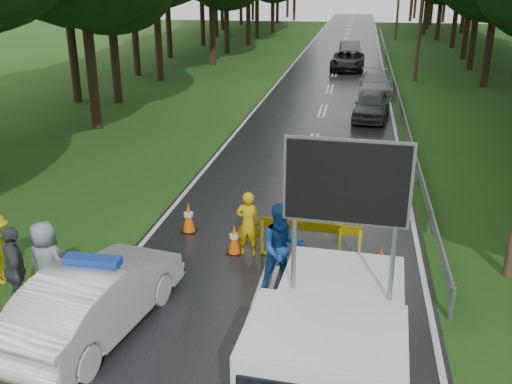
% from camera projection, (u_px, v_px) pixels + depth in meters
% --- Properties ---
extents(ground, '(160.00, 160.00, 0.00)m').
position_uv_depth(ground, '(261.00, 301.00, 11.64)').
color(ground, '#1A4313').
rests_on(ground, ground).
extents(road, '(7.00, 140.00, 0.02)m').
position_uv_depth(road, '(335.00, 73.00, 39.27)').
color(road, black).
rests_on(road, ground).
extents(guardrail, '(0.12, 60.06, 0.70)m').
position_uv_depth(guardrail, '(390.00, 68.00, 38.16)').
color(guardrail, gray).
rests_on(guardrail, ground).
extents(police_sedan, '(2.14, 4.39, 1.52)m').
position_uv_depth(police_sedan, '(97.00, 298.00, 10.43)').
color(police_sedan, silver).
rests_on(police_sedan, ground).
extents(work_truck, '(2.40, 4.95, 3.86)m').
position_uv_depth(work_truck, '(332.00, 346.00, 8.49)').
color(work_truck, gray).
rests_on(work_truck, ground).
extents(barrier, '(2.35, 0.23, 0.97)m').
position_uv_depth(barrier, '(310.00, 231.00, 13.07)').
color(barrier, yellow).
rests_on(barrier, ground).
extents(officer, '(0.60, 0.41, 1.60)m').
position_uv_depth(officer, '(248.00, 224.00, 13.31)').
color(officer, '#DDB50C').
rests_on(officer, ground).
extents(civilian, '(1.15, 1.03, 1.94)m').
position_uv_depth(civilian, '(282.00, 249.00, 11.71)').
color(civilian, '#1A4FAA').
rests_on(civilian, ground).
extents(bystander_mid, '(1.00, 1.11, 1.82)m').
position_uv_depth(bystander_mid, '(16.00, 270.00, 10.97)').
color(bystander_mid, '#3E4145').
rests_on(bystander_mid, ground).
extents(bystander_right, '(1.00, 0.78, 1.79)m').
position_uv_depth(bystander_right, '(47.00, 264.00, 11.24)').
color(bystander_right, gray).
rests_on(bystander_right, ground).
extents(queue_car_first, '(1.93, 3.96, 1.30)m').
position_uv_depth(queue_car_first, '(372.00, 105.00, 26.38)').
color(queue_car_first, '#3F4147').
rests_on(queue_car_first, ground).
extents(queue_car_second, '(1.83, 4.40, 1.27)m').
position_uv_depth(queue_car_second, '(375.00, 84.00, 31.87)').
color(queue_car_second, '#A5A6AD').
rests_on(queue_car_second, ground).
extents(queue_car_third, '(2.38, 4.95, 1.36)m').
position_uv_depth(queue_car_third, '(348.00, 61.00, 40.44)').
color(queue_car_third, black).
rests_on(queue_car_third, ground).
extents(queue_car_fourth, '(1.93, 4.43, 1.42)m').
position_uv_depth(queue_car_fourth, '(350.00, 50.00, 45.95)').
color(queue_car_fourth, '#43454B').
rests_on(queue_car_fourth, ground).
extents(cone_near_left, '(0.37, 0.37, 0.79)m').
position_uv_depth(cone_near_left, '(87.00, 295.00, 11.13)').
color(cone_near_left, black).
rests_on(cone_near_left, ground).
extents(cone_center, '(0.36, 0.36, 0.76)m').
position_uv_depth(cone_center, '(234.00, 239.00, 13.52)').
color(cone_center, black).
rests_on(cone_center, ground).
extents(cone_far, '(0.37, 0.37, 0.79)m').
position_uv_depth(cone_far, '(340.00, 211.00, 15.15)').
color(cone_far, black).
rests_on(cone_far, ground).
extents(cone_left_mid, '(0.39, 0.39, 0.82)m').
position_uv_depth(cone_left_mid, '(189.00, 218.00, 14.67)').
color(cone_left_mid, black).
rests_on(cone_left_mid, ground).
extents(cone_right, '(0.34, 0.34, 0.73)m').
position_uv_depth(cone_right, '(381.00, 262.00, 12.50)').
color(cone_right, black).
rests_on(cone_right, ground).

